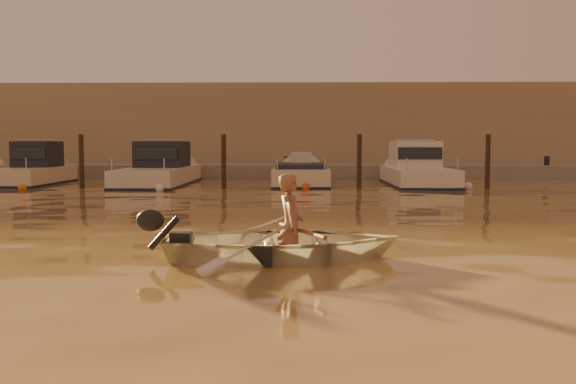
{
  "coord_description": "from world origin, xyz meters",
  "views": [
    {
      "loc": [
        2.69,
        -9.83,
        1.69
      ],
      "look_at": [
        2.42,
        2.42,
        0.75
      ],
      "focal_mm": 40.0,
      "sensor_mm": 36.0,
      "label": 1
    }
  ],
  "objects_px": {
    "moored_boat_1": "(33,169)",
    "waterfront_building": "(255,130)",
    "moored_boat_3": "(301,179)",
    "dinghy": "(284,243)",
    "moored_boat_4": "(417,169)",
    "moored_boat_2": "(159,169)",
    "person": "(290,227)"
  },
  "relations": [
    {
      "from": "moored_boat_3",
      "to": "waterfront_building",
      "type": "relative_size",
      "value": 0.13
    },
    {
      "from": "person",
      "to": "moored_boat_4",
      "type": "height_order",
      "value": "moored_boat_4"
    },
    {
      "from": "moored_boat_2",
      "to": "moored_boat_4",
      "type": "xyz_separation_m",
      "value": [
        10.42,
        0.0,
        0.0
      ]
    },
    {
      "from": "moored_boat_2",
      "to": "waterfront_building",
      "type": "height_order",
      "value": "waterfront_building"
    },
    {
      "from": "person",
      "to": "moored_boat_2",
      "type": "distance_m",
      "value": 17.5
    },
    {
      "from": "moored_boat_1",
      "to": "moored_boat_2",
      "type": "height_order",
      "value": "same"
    },
    {
      "from": "person",
      "to": "moored_boat_4",
      "type": "distance_m",
      "value": 17.25
    },
    {
      "from": "moored_boat_3",
      "to": "person",
      "type": "bearing_deg",
      "value": -90.47
    },
    {
      "from": "moored_boat_1",
      "to": "waterfront_building",
      "type": "height_order",
      "value": "waterfront_building"
    },
    {
      "from": "dinghy",
      "to": "moored_boat_1",
      "type": "distance_m",
      "value": 19.72
    },
    {
      "from": "dinghy",
      "to": "person",
      "type": "height_order",
      "value": "person"
    },
    {
      "from": "moored_boat_4",
      "to": "person",
      "type": "bearing_deg",
      "value": -106.17
    },
    {
      "from": "moored_boat_2",
      "to": "dinghy",
      "type": "bearing_deg",
      "value": -71.59
    },
    {
      "from": "dinghy",
      "to": "moored_boat_3",
      "type": "xyz_separation_m",
      "value": [
        0.24,
        16.58,
        -0.01
      ]
    },
    {
      "from": "person",
      "to": "moored_boat_1",
      "type": "height_order",
      "value": "moored_boat_1"
    },
    {
      "from": "moored_boat_3",
      "to": "moored_boat_1",
      "type": "bearing_deg",
      "value": 180.0
    },
    {
      "from": "dinghy",
      "to": "person",
      "type": "relative_size",
      "value": 2.22
    },
    {
      "from": "moored_boat_2",
      "to": "moored_boat_1",
      "type": "bearing_deg",
      "value": 180.0
    },
    {
      "from": "moored_boat_3",
      "to": "dinghy",
      "type": "bearing_deg",
      "value": -90.82
    },
    {
      "from": "moored_boat_2",
      "to": "moored_boat_3",
      "type": "xyz_separation_m",
      "value": [
        5.75,
        0.0,
        -0.4
      ]
    },
    {
      "from": "person",
      "to": "moored_boat_2",
      "type": "xyz_separation_m",
      "value": [
        -5.62,
        16.57,
        0.15
      ]
    },
    {
      "from": "dinghy",
      "to": "moored_boat_4",
      "type": "bearing_deg",
      "value": -22.38
    },
    {
      "from": "waterfront_building",
      "to": "person",
      "type": "bearing_deg",
      "value": -84.77
    },
    {
      "from": "dinghy",
      "to": "moored_boat_2",
      "type": "xyz_separation_m",
      "value": [
        -5.52,
        16.58,
        0.39
      ]
    },
    {
      "from": "dinghy",
      "to": "moored_boat_2",
      "type": "distance_m",
      "value": 17.48
    },
    {
      "from": "moored_boat_3",
      "to": "moored_boat_2",
      "type": "bearing_deg",
      "value": 180.0
    },
    {
      "from": "moored_boat_2",
      "to": "moored_boat_4",
      "type": "distance_m",
      "value": 10.42
    },
    {
      "from": "moored_boat_4",
      "to": "waterfront_building",
      "type": "height_order",
      "value": "waterfront_building"
    },
    {
      "from": "dinghy",
      "to": "waterfront_building",
      "type": "height_order",
      "value": "waterfront_building"
    },
    {
      "from": "moored_boat_1",
      "to": "moored_boat_2",
      "type": "distance_m",
      "value": 5.16
    },
    {
      "from": "moored_boat_3",
      "to": "moored_boat_4",
      "type": "bearing_deg",
      "value": 0.0
    },
    {
      "from": "dinghy",
      "to": "waterfront_building",
      "type": "xyz_separation_m",
      "value": [
        -2.42,
        27.58,
        2.16
      ]
    }
  ]
}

